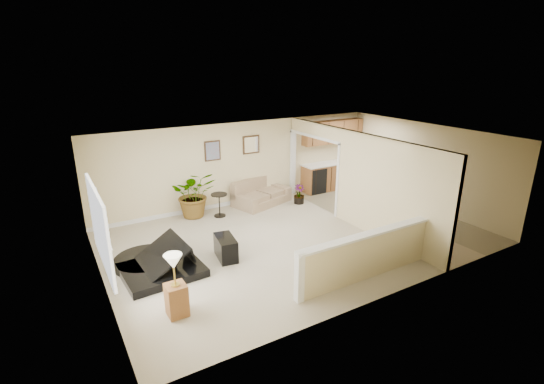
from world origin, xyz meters
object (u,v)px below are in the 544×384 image
palm_plant (194,194)px  lamp_stand (176,290)px  piano (156,244)px  accent_table (219,202)px  small_plant (299,196)px  piano_bench (226,248)px  loveseat (261,192)px

palm_plant → lamp_stand: palm_plant is taller
piano → palm_plant: piano is taller
accent_table → small_plant: size_ratio=1.12×
piano → piano_bench: bearing=-10.7°
small_plant → accent_table: bearing=174.3°
small_plant → lamp_stand: 6.16m
lamp_stand → small_plant: bearing=35.8°
loveseat → small_plant: (1.01, -0.62, -0.12)m
loveseat → accent_table: loveseat is taller
accent_table → small_plant: 2.56m
loveseat → small_plant: 1.19m
small_plant → loveseat: bearing=148.4°
piano_bench → lamp_stand: 2.18m
lamp_stand → piano: bearing=86.1°
piano → loveseat: 4.65m
piano_bench → accent_table: size_ratio=1.12×
piano → small_plant: piano is taller
piano → loveseat: size_ratio=0.99×
loveseat → accent_table: bearing=176.4°
palm_plant → small_plant: 3.22m
piano_bench → lamp_stand: (-1.58, -1.48, 0.24)m
accent_table → palm_plant: (-0.59, 0.35, 0.23)m
small_plant → lamp_stand: (-5.00, -3.60, 0.24)m
loveseat → palm_plant: palm_plant is taller
piano_bench → small_plant: 4.02m
piano_bench → palm_plant: 2.78m
piano_bench → small_plant: small_plant is taller
accent_table → palm_plant: bearing=149.1°
piano → palm_plant: (1.75, 2.55, 0.04)m
accent_table → lamp_stand: 4.57m
piano_bench → accent_table: 2.54m
piano → piano_bench: 1.52m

